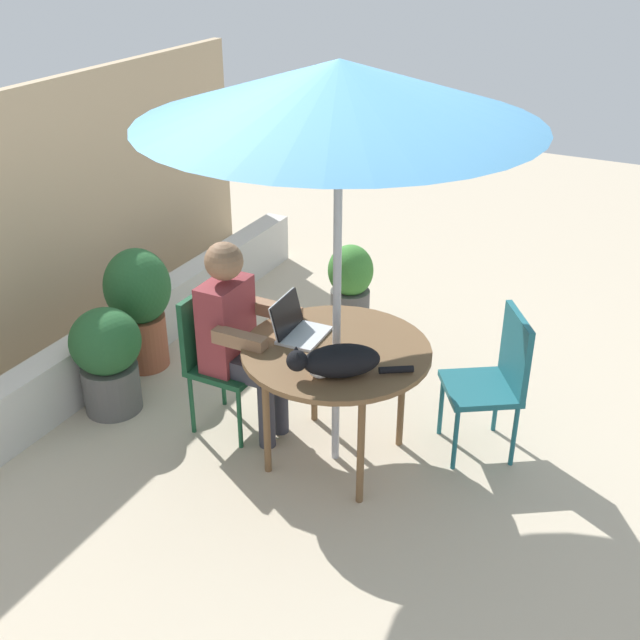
# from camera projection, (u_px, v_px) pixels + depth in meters

# --- Properties ---
(ground_plane) EXTENTS (14.00, 14.00, 0.00)m
(ground_plane) POSITION_uv_depth(u_px,v_px,m) (335.00, 457.00, 4.61)
(ground_plane) COLOR #BCAD93
(planter_wall_low) EXTENTS (4.88, 0.20, 0.41)m
(planter_wall_low) POSITION_uv_depth(u_px,v_px,m) (96.00, 357.00, 5.23)
(planter_wall_low) COLOR beige
(planter_wall_low) RESTS_ON ground
(patio_table) EXTENTS (1.04, 1.04, 0.73)m
(patio_table) POSITION_uv_depth(u_px,v_px,m) (336.00, 358.00, 4.30)
(patio_table) COLOR brown
(patio_table) RESTS_ON ground
(patio_umbrella) EXTENTS (1.96, 1.96, 2.25)m
(patio_umbrella) POSITION_uv_depth(u_px,v_px,m) (339.00, 92.00, 3.63)
(patio_umbrella) COLOR #B7B7BC
(patio_umbrella) RESTS_ON ground
(chair_occupied) EXTENTS (0.40, 0.40, 0.88)m
(chair_occupied) POSITION_uv_depth(u_px,v_px,m) (216.00, 350.00, 4.69)
(chair_occupied) COLOR #194C2D
(chair_occupied) RESTS_ON ground
(chair_empty) EXTENTS (0.55, 0.55, 0.88)m
(chair_empty) POSITION_uv_depth(u_px,v_px,m) (496.00, 374.00, 4.45)
(chair_empty) COLOR #1E606B
(chair_empty) RESTS_ON ground
(person_seated) EXTENTS (0.48, 0.48, 1.22)m
(person_seated) POSITION_uv_depth(u_px,v_px,m) (237.00, 331.00, 4.55)
(person_seated) COLOR maroon
(person_seated) RESTS_ON ground
(laptop) EXTENTS (0.31, 0.26, 0.21)m
(laptop) POSITION_uv_depth(u_px,v_px,m) (295.00, 325.00, 4.38)
(laptop) COLOR silver
(laptop) RESTS_ON patio_table
(cat) EXTENTS (0.40, 0.57, 0.17)m
(cat) POSITION_uv_depth(u_px,v_px,m) (337.00, 361.00, 3.99)
(cat) COLOR black
(cat) RESTS_ON patio_table
(potted_plant_near_fence) EXTENTS (0.45, 0.45, 0.87)m
(potted_plant_near_fence) POSITION_uv_depth(u_px,v_px,m) (139.00, 302.00, 5.32)
(potted_plant_near_fence) COLOR #9E5138
(potted_plant_near_fence) RESTS_ON ground
(potted_plant_by_chair) EXTENTS (0.44, 0.44, 0.70)m
(potted_plant_by_chair) POSITION_uv_depth(u_px,v_px,m) (107.00, 357.00, 4.89)
(potted_plant_by_chair) COLOR #595654
(potted_plant_by_chair) RESTS_ON ground
(potted_plant_corner) EXTENTS (0.33, 0.33, 0.72)m
(potted_plant_corner) POSITION_uv_depth(u_px,v_px,m) (350.00, 289.00, 5.74)
(potted_plant_corner) COLOR #595654
(potted_plant_corner) RESTS_ON ground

